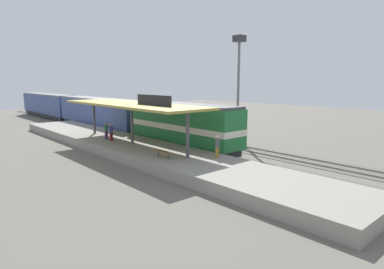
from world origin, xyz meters
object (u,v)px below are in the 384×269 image
(light_mast, at_px, (239,66))
(person_boarding, at_px, (111,131))
(platform_bench, at_px, (163,152))
(passenger_carriage_front, at_px, (99,113))
(freight_car, at_px, (164,118))
(passenger_carriage_rear, at_px, (48,105))
(person_waiting, at_px, (217,145))
(person_walking, at_px, (106,130))
(locomotive, at_px, (181,125))

(light_mast, bearing_deg, person_boarding, 159.77)
(platform_bench, xyz_separation_m, light_mast, (13.80, 4.28, 7.05))
(passenger_carriage_front, distance_m, freight_car, 10.20)
(platform_bench, bearing_deg, person_boarding, 86.85)
(passenger_carriage_rear, bearing_deg, person_waiting, -93.45)
(platform_bench, relative_size, light_mast, 0.15)
(person_waiting, relative_size, person_walking, 1.00)
(passenger_carriage_rear, xyz_separation_m, light_mast, (7.80, -39.54, 6.08))
(locomotive, bearing_deg, person_waiting, -109.99)
(passenger_carriage_rear, distance_m, person_waiting, 46.61)
(platform_bench, bearing_deg, passenger_carriage_front, 75.39)
(passenger_carriage_front, distance_m, passenger_carriage_rear, 20.80)
(person_walking, bearing_deg, passenger_carriage_front, 66.87)
(person_boarding, bearing_deg, platform_bench, -93.15)
(passenger_carriage_rear, xyz_separation_m, person_walking, (-5.42, -33.49, -0.46))
(locomotive, distance_m, passenger_carriage_front, 18.00)
(person_waiting, bearing_deg, platform_bench, 139.74)
(light_mast, bearing_deg, person_walking, 155.41)
(passenger_carriage_rear, distance_m, light_mast, 40.75)
(platform_bench, bearing_deg, freight_car, 52.71)
(light_mast, relative_size, person_boarding, 6.84)
(person_walking, xyz_separation_m, person_boarding, (-0.08, -1.15, 0.00))
(locomotive, bearing_deg, passenger_carriage_front, 90.00)
(freight_car, height_order, light_mast, light_mast)
(person_waiting, bearing_deg, passenger_carriage_front, 83.77)
(passenger_carriage_rear, relative_size, person_waiting, 11.70)
(platform_bench, distance_m, locomotive, 7.90)
(person_boarding, bearing_deg, person_walking, 86.26)
(locomotive, relative_size, passenger_carriage_rear, 0.72)
(passenger_carriage_rear, height_order, person_waiting, passenger_carriage_rear)
(freight_car, xyz_separation_m, person_boarding, (-10.09, -4.74, -0.12))
(passenger_carriage_front, xyz_separation_m, person_waiting, (-2.81, -25.72, -0.46))
(passenger_carriage_front, height_order, passenger_carriage_rear, same)
(passenger_carriage_rear, bearing_deg, person_boarding, -99.01)
(passenger_carriage_rear, distance_m, person_walking, 33.92)
(locomotive, bearing_deg, platform_bench, -140.08)
(passenger_carriage_front, relative_size, person_waiting, 11.70)
(passenger_carriage_rear, relative_size, freight_car, 1.67)
(platform_bench, distance_m, passenger_carriage_front, 23.81)
(person_waiting, bearing_deg, freight_car, 65.98)
(light_mast, distance_m, person_walking, 15.94)
(locomotive, height_order, person_waiting, locomotive)
(person_waiting, height_order, person_walking, same)
(locomotive, bearing_deg, person_walking, 135.56)
(person_walking, height_order, person_boarding, same)
(passenger_carriage_front, relative_size, passenger_carriage_rear, 1.00)
(platform_bench, bearing_deg, light_mast, 17.25)
(freight_car, xyz_separation_m, light_mast, (3.20, -9.64, 6.43))
(freight_car, relative_size, person_walking, 7.02)
(platform_bench, relative_size, passenger_carriage_front, 0.08)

